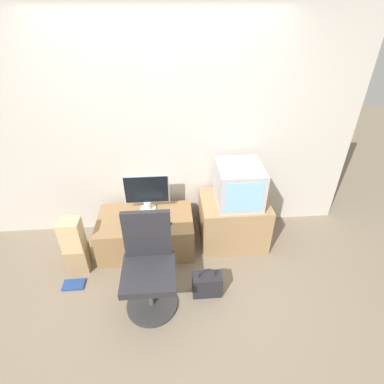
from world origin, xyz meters
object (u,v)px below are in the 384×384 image
(office_chair, at_px, (149,269))
(cardboard_box_lower, at_px, (78,258))
(keyboard, at_px, (149,224))
(book, at_px, (74,285))
(handbag, at_px, (207,284))
(main_monitor, at_px, (147,193))
(crt_tv, at_px, (239,184))
(mouse, at_px, (170,223))

(office_chair, relative_size, cardboard_box_lower, 3.26)
(keyboard, distance_m, book, 1.00)
(office_chair, bearing_deg, handbag, 4.61)
(main_monitor, xyz_separation_m, office_chair, (0.05, -0.94, -0.23))
(crt_tv, xyz_separation_m, office_chair, (-0.98, -0.81, -0.36))
(cardboard_box_lower, distance_m, book, 0.29)
(cardboard_box_lower, bearing_deg, main_monitor, 30.34)
(main_monitor, xyz_separation_m, book, (-0.78, -0.70, -0.66))
(keyboard, xyz_separation_m, crt_tv, (1.01, 0.16, 0.36))
(crt_tv, bearing_deg, office_chair, -140.32)
(keyboard, bearing_deg, office_chair, -87.80)
(keyboard, relative_size, office_chair, 0.33)
(crt_tv, height_order, cardboard_box_lower, crt_tv)
(keyboard, bearing_deg, crt_tv, 9.02)
(mouse, bearing_deg, keyboard, 175.05)
(main_monitor, distance_m, keyboard, 0.36)
(handbag, bearing_deg, main_monitor, 123.73)
(cardboard_box_lower, bearing_deg, book, -93.34)
(office_chair, distance_m, book, 0.96)
(mouse, bearing_deg, handbag, -59.26)
(handbag, height_order, book, handbag)
(office_chair, distance_m, cardboard_box_lower, 0.99)
(crt_tv, bearing_deg, handbag, -119.19)
(crt_tv, distance_m, handbag, 1.11)
(mouse, bearing_deg, main_monitor, 128.98)
(office_chair, bearing_deg, keyboard, 92.20)
(crt_tv, relative_size, office_chair, 0.53)
(cardboard_box_lower, bearing_deg, office_chair, -31.19)
(mouse, distance_m, office_chair, 0.67)
(handbag, distance_m, book, 1.40)
(mouse, relative_size, office_chair, 0.06)
(crt_tv, relative_size, book, 2.41)
(main_monitor, bearing_deg, mouse, -51.02)
(crt_tv, xyz_separation_m, handbag, (-0.43, -0.77, -0.68))
(keyboard, xyz_separation_m, mouse, (0.23, -0.02, 0.01))
(cardboard_box_lower, distance_m, handbag, 1.43)
(keyboard, height_order, office_chair, office_chair)
(keyboard, distance_m, cardboard_box_lower, 0.85)
(crt_tv, bearing_deg, cardboard_box_lower, -169.81)
(cardboard_box_lower, height_order, book, cardboard_box_lower)
(main_monitor, height_order, crt_tv, crt_tv)
(crt_tv, bearing_deg, book, -162.43)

